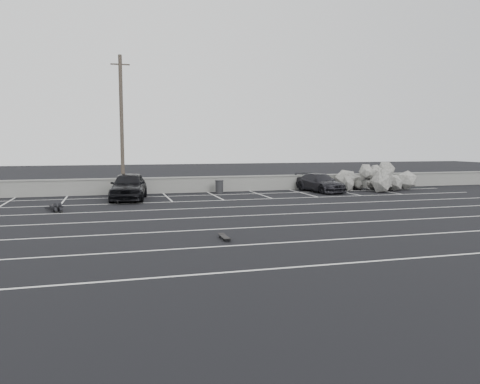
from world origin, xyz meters
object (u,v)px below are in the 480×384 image
object	(u,v)px
trash_bin	(219,187)
riprap_pile	(376,181)
car_right	(320,183)
car_left	(129,186)
utility_pole	(122,125)
person	(55,206)
skateboard	(225,237)

from	to	relation	value
trash_bin	riprap_pile	size ratio (longest dim) A/B	0.15
trash_bin	riprap_pile	distance (m)	11.35
car_right	trash_bin	size ratio (longest dim) A/B	4.96
car_left	car_right	size ratio (longest dim) A/B	1.11
car_right	utility_pole	size ratio (longest dim) A/B	0.49
car_left	riprap_pile	size ratio (longest dim) A/B	0.81
car_left	person	xyz separation A→B (m)	(-3.71, -3.51, -0.58)
car_left	trash_bin	distance (m)	6.35
utility_pole	skateboard	xyz separation A→B (m)	(2.91, -15.16, -4.36)
car_left	riprap_pile	world-z (taller)	car_left
skateboard	car_right	bearing A→B (deg)	53.06
car_left	utility_pole	xyz separation A→B (m)	(-0.24, 2.43, 3.63)
person	skateboard	xyz separation A→B (m)	(6.38, -9.22, -0.15)
car_right	utility_pole	bearing A→B (deg)	165.15
trash_bin	car_left	bearing A→B (deg)	-160.18
utility_pole	trash_bin	xyz separation A→B (m)	(6.21, -0.28, -4.00)
riprap_pile	skateboard	world-z (taller)	riprap_pile
trash_bin	skateboard	world-z (taller)	trash_bin
trash_bin	person	world-z (taller)	trash_bin
person	trash_bin	bearing A→B (deg)	16.17
riprap_pile	skateboard	distance (m)	20.27
utility_pole	person	size ratio (longest dim) A/B	3.57
car_left	car_right	bearing A→B (deg)	13.23
person	skateboard	world-z (taller)	person
trash_bin	person	distance (m)	11.21
riprap_pile	utility_pole	bearing A→B (deg)	176.34
utility_pole	trash_bin	distance (m)	7.39
utility_pole	riprap_pile	bearing A→B (deg)	-3.66
riprap_pile	trash_bin	bearing A→B (deg)	175.74
utility_pole	riprap_pile	size ratio (longest dim) A/B	1.49
car_right	skateboard	size ratio (longest dim) A/B	5.02
riprap_pile	person	bearing A→B (deg)	-167.09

